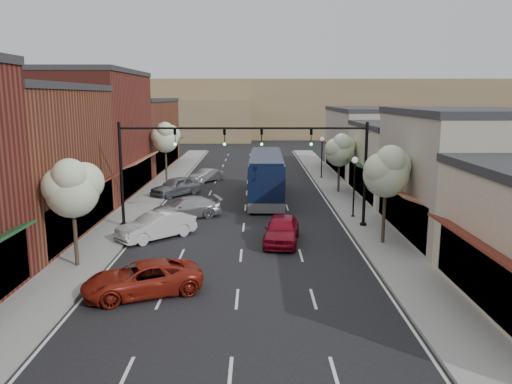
{
  "coord_description": "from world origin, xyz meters",
  "views": [
    {
      "loc": [
        0.8,
        -24.29,
        8.62
      ],
      "look_at": [
        0.84,
        9.09,
        2.2
      ],
      "focal_mm": 35.0,
      "sensor_mm": 36.0,
      "label": 1
    }
  ],
  "objects_px": {
    "signal_mast_left": "(157,159)",
    "tree_right_far": "(340,149)",
    "lamp_post_near": "(354,177)",
    "tree_left_far": "(165,137)",
    "lamp_post_far": "(322,151)",
    "parked_car_d": "(176,186)",
    "coach_bus": "(266,176)",
    "parked_car_a": "(142,279)",
    "parked_car_c": "(186,208)",
    "signal_mast_right": "(329,159)",
    "red_hatchback": "(282,230)",
    "parked_car_e": "(206,176)",
    "tree_left_near": "(72,187)",
    "parked_car_b": "(156,226)",
    "tree_right_near": "(387,170)"
  },
  "relations": [
    {
      "from": "tree_right_near",
      "to": "tree_left_far",
      "type": "xyz_separation_m",
      "value": [
        -16.6,
        22.0,
        0.15
      ]
    },
    {
      "from": "signal_mast_left",
      "to": "parked_car_b",
      "type": "height_order",
      "value": "signal_mast_left"
    },
    {
      "from": "lamp_post_far",
      "to": "red_hatchback",
      "type": "xyz_separation_m",
      "value": [
        -5.44,
        -23.6,
        -2.18
      ]
    },
    {
      "from": "signal_mast_right",
      "to": "tree_left_far",
      "type": "bearing_deg",
      "value": 127.71
    },
    {
      "from": "tree_left_far",
      "to": "parked_car_b",
      "type": "distance_m",
      "value": 21.18
    },
    {
      "from": "tree_left_near",
      "to": "parked_car_a",
      "type": "height_order",
      "value": "tree_left_near"
    },
    {
      "from": "tree_left_far",
      "to": "parked_car_a",
      "type": "relative_size",
      "value": 1.18
    },
    {
      "from": "parked_car_a",
      "to": "parked_car_e",
      "type": "xyz_separation_m",
      "value": [
        -0.09,
        29.56,
        -0.07
      ]
    },
    {
      "from": "parked_car_c",
      "to": "parked_car_e",
      "type": "distance_m",
      "value": 15.28
    },
    {
      "from": "coach_bus",
      "to": "parked_car_a",
      "type": "height_order",
      "value": "coach_bus"
    },
    {
      "from": "signal_mast_left",
      "to": "lamp_post_near",
      "type": "height_order",
      "value": "signal_mast_left"
    },
    {
      "from": "coach_bus",
      "to": "parked_car_b",
      "type": "xyz_separation_m",
      "value": [
        -7.0,
        -12.12,
        -1.18
      ]
    },
    {
      "from": "parked_car_a",
      "to": "parked_car_b",
      "type": "bearing_deg",
      "value": 164.85
    },
    {
      "from": "tree_left_far",
      "to": "parked_car_d",
      "type": "distance_m",
      "value": 8.27
    },
    {
      "from": "red_hatchback",
      "to": "signal_mast_right",
      "type": "bearing_deg",
      "value": 55.04
    },
    {
      "from": "coach_bus",
      "to": "parked_car_d",
      "type": "distance_m",
      "value": 8.12
    },
    {
      "from": "lamp_post_far",
      "to": "parked_car_c",
      "type": "bearing_deg",
      "value": -124.9
    },
    {
      "from": "signal_mast_right",
      "to": "parked_car_c",
      "type": "relative_size",
      "value": 1.63
    },
    {
      "from": "signal_mast_right",
      "to": "parked_car_c",
      "type": "bearing_deg",
      "value": 164.1
    },
    {
      "from": "signal_mast_right",
      "to": "parked_car_e",
      "type": "relative_size",
      "value": 2.07
    },
    {
      "from": "tree_right_near",
      "to": "tree_left_near",
      "type": "xyz_separation_m",
      "value": [
        -16.6,
        -4.0,
        -0.23
      ]
    },
    {
      "from": "signal_mast_right",
      "to": "signal_mast_left",
      "type": "bearing_deg",
      "value": 180.0
    },
    {
      "from": "red_hatchback",
      "to": "parked_car_e",
      "type": "bearing_deg",
      "value": 114.25
    },
    {
      "from": "tree_left_far",
      "to": "lamp_post_near",
      "type": "height_order",
      "value": "tree_left_far"
    },
    {
      "from": "lamp_post_near",
      "to": "coach_bus",
      "type": "distance_m",
      "value": 9.28
    },
    {
      "from": "red_hatchback",
      "to": "coach_bus",
      "type": "bearing_deg",
      "value": 100.07
    },
    {
      "from": "parked_car_d",
      "to": "signal_mast_right",
      "type": "bearing_deg",
      "value": -3.23
    },
    {
      "from": "parked_car_a",
      "to": "parked_car_c",
      "type": "xyz_separation_m",
      "value": [
        0.0,
        14.28,
        0.01
      ]
    },
    {
      "from": "signal_mast_right",
      "to": "parked_car_b",
      "type": "height_order",
      "value": "signal_mast_right"
    },
    {
      "from": "parked_car_a",
      "to": "parked_car_c",
      "type": "relative_size",
      "value": 1.03
    },
    {
      "from": "tree_left_near",
      "to": "parked_car_e",
      "type": "bearing_deg",
      "value": 81.38
    },
    {
      "from": "signal_mast_left",
      "to": "tree_right_far",
      "type": "xyz_separation_m",
      "value": [
        13.97,
        11.95,
        -0.63
      ]
    },
    {
      "from": "tree_left_near",
      "to": "coach_bus",
      "type": "height_order",
      "value": "tree_left_near"
    },
    {
      "from": "signal_mast_right",
      "to": "signal_mast_left",
      "type": "xyz_separation_m",
      "value": [
        -11.24,
        0.0,
        0.0
      ]
    },
    {
      "from": "red_hatchback",
      "to": "parked_car_a",
      "type": "bearing_deg",
      "value": -122.61
    },
    {
      "from": "lamp_post_far",
      "to": "parked_car_d",
      "type": "bearing_deg",
      "value": -146.93
    },
    {
      "from": "lamp_post_far",
      "to": "parked_car_d",
      "type": "relative_size",
      "value": 0.91
    },
    {
      "from": "signal_mast_right",
      "to": "tree_left_far",
      "type": "height_order",
      "value": "signal_mast_right"
    },
    {
      "from": "tree_left_far",
      "to": "parked_car_c",
      "type": "relative_size",
      "value": 1.21
    },
    {
      "from": "lamp_post_near",
      "to": "parked_car_c",
      "type": "height_order",
      "value": "lamp_post_near"
    },
    {
      "from": "tree_left_far",
      "to": "tree_left_near",
      "type": "bearing_deg",
      "value": -90.0
    },
    {
      "from": "tree_left_near",
      "to": "lamp_post_far",
      "type": "bearing_deg",
      "value": 60.22
    },
    {
      "from": "tree_left_near",
      "to": "parked_car_c",
      "type": "height_order",
      "value": "tree_left_near"
    },
    {
      "from": "coach_bus",
      "to": "lamp_post_far",
      "type": "bearing_deg",
      "value": 61.01
    },
    {
      "from": "signal_mast_right",
      "to": "lamp_post_far",
      "type": "height_order",
      "value": "signal_mast_right"
    },
    {
      "from": "tree_right_far",
      "to": "red_hatchback",
      "type": "xyz_separation_m",
      "value": [
        -5.98,
        -15.55,
        -3.16
      ]
    },
    {
      "from": "parked_car_b",
      "to": "signal_mast_left",
      "type": "bearing_deg",
      "value": 143.48
    },
    {
      "from": "tree_left_far",
      "to": "parked_car_e",
      "type": "height_order",
      "value": "tree_left_far"
    },
    {
      "from": "tree_right_near",
      "to": "parked_car_a",
      "type": "bearing_deg",
      "value": -149.38
    },
    {
      "from": "lamp_post_near",
      "to": "tree_left_far",
      "type": "bearing_deg",
      "value": 136.11
    }
  ]
}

